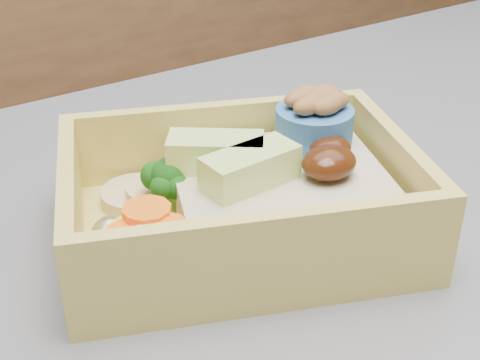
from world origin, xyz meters
TOP-DOWN VIEW (x-y plane):
  - bento_box at (-0.06, 0.04)m, footprint 0.24×0.21m

SIDE VIEW (x-z plane):
  - bento_box at x=-0.06m, z-range 0.91..0.98m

